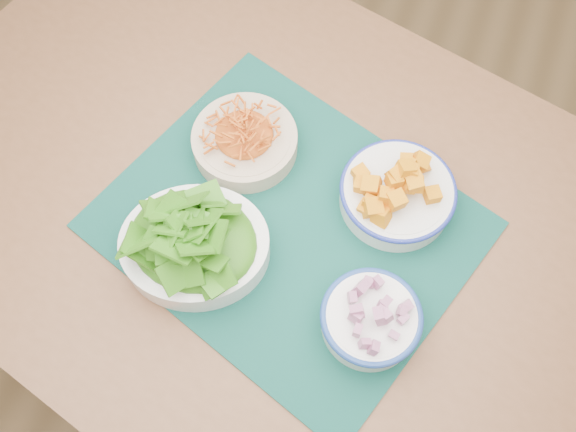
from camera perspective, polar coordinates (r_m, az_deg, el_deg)
The scene contains 7 objects.
ground at distance 1.78m, azimuth -10.66°, elevation -9.34°, with size 4.00×4.00×0.00m, color tan.
table at distance 1.13m, azimuth -1.32°, elevation -0.86°, with size 1.51×1.19×0.75m.
placemat at distance 1.03m, azimuth 0.00°, elevation -0.77°, with size 0.55×0.45×0.00m, color #072D27.
carrot_bowl at distance 1.07m, azimuth -3.88°, elevation 6.88°, with size 0.22×0.22×0.07m.
squash_bowl at distance 1.02m, azimuth 9.81°, elevation 2.38°, with size 0.21×0.21×0.09m.
lettuce_bowl at distance 0.97m, azimuth -8.41°, elevation -2.18°, with size 0.28×0.26×0.10m.
onion_bowl at distance 0.94m, azimuth 7.39°, elevation -8.97°, with size 0.15×0.15×0.08m.
Camera 1 is at (0.47, -0.34, 1.69)m, focal length 40.00 mm.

